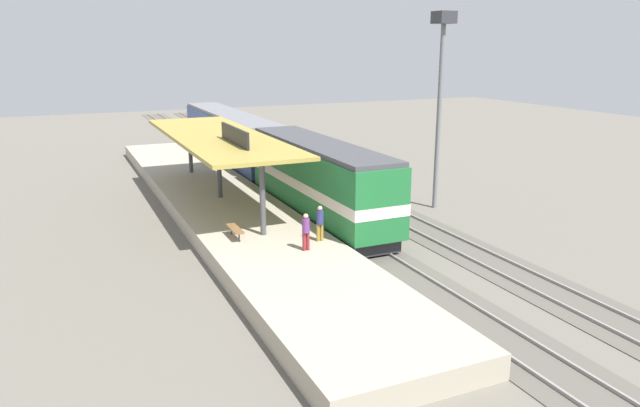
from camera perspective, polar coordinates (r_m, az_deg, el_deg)
The scene contains 11 objects.
ground_plane at distance 38.74m, azimuth -0.03°, elevation 0.31°, with size 120.00×120.00×0.00m, color #666056.
track_near at distance 37.98m, azimuth -2.78°, elevation 0.05°, with size 3.20×110.00×0.16m.
track_far at distance 39.83m, azimuth 3.39°, elevation 0.75°, with size 3.20×110.00×0.16m.
platform at distance 36.51m, azimuth -9.52°, elevation -0.09°, with size 6.00×44.00×0.90m, color #A89E89.
station_canopy at distance 35.59m, azimuth -9.76°, elevation 6.24°, with size 5.20×18.00×4.70m.
platform_bench at distance 28.53m, azimuth -8.17°, elevation -2.45°, with size 0.44×1.70×0.50m.
locomotive at distance 33.51m, azimuth -0.09°, elevation 2.22°, with size 2.93×14.43×4.44m.
passenger_carriage_single at distance 50.22m, azimuth -8.57°, elevation 6.24°, with size 2.90×20.00×4.24m.
light_mast at distance 36.43m, azimuth 11.58°, elevation 12.47°, with size 1.10×1.10×11.70m.
person_waiting at distance 27.66m, azimuth -0.01°, elevation -1.74°, with size 0.34×0.34×1.71m.
person_walking at distance 26.42m, azimuth -1.37°, elevation -2.56°, with size 0.34×0.34×1.71m.
Camera 1 is at (-13.36, -34.18, 9.83)m, focal length 33.30 mm.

